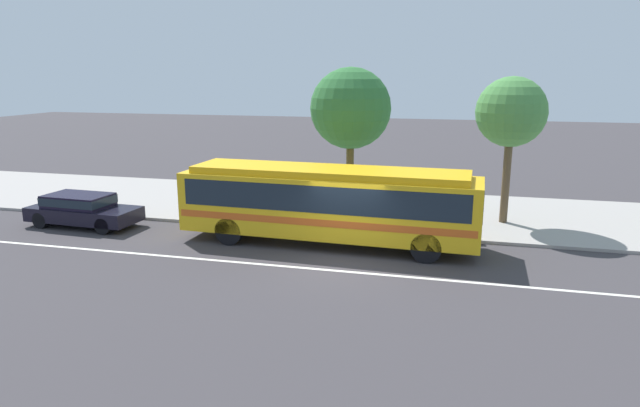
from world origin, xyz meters
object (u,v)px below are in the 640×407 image
(pedestrian_waiting_near_sign, at_px, (376,195))
(bus_stop_sign, at_px, (439,195))
(street_tree_near_stop, at_px, (351,109))
(pedestrian_walking_along_curb, at_px, (458,209))
(sedan_behind_bus, at_px, (82,208))
(street_tree_mid_block, at_px, (511,113))
(transit_bus, at_px, (329,200))
(pedestrian_standing_by_tree, at_px, (284,197))

(pedestrian_waiting_near_sign, bearing_deg, bus_stop_sign, -34.04)
(street_tree_near_stop, bearing_deg, pedestrian_walking_along_curb, -28.93)
(sedan_behind_bus, height_order, street_tree_mid_block, street_tree_mid_block)
(transit_bus, bearing_deg, pedestrian_waiting_near_sign, 71.19)
(bus_stop_sign, bearing_deg, pedestrian_walking_along_curb, 15.56)
(bus_stop_sign, relative_size, street_tree_near_stop, 0.39)
(pedestrian_waiting_near_sign, distance_m, street_tree_mid_block, 6.14)
(pedestrian_walking_along_curb, bearing_deg, street_tree_mid_block, 52.79)
(pedestrian_waiting_near_sign, bearing_deg, transit_bus, -108.81)
(street_tree_near_stop, relative_size, street_tree_mid_block, 1.06)
(transit_bus, xyz_separation_m, bus_stop_sign, (3.74, 1.70, 0.04))
(sedan_behind_bus, bearing_deg, transit_bus, 0.30)
(transit_bus, bearing_deg, street_tree_near_stop, 91.34)
(pedestrian_walking_along_curb, bearing_deg, bus_stop_sign, -164.44)
(sedan_behind_bus, distance_m, street_tree_mid_block, 17.33)
(pedestrian_standing_by_tree, height_order, bus_stop_sign, bus_stop_sign)
(transit_bus, distance_m, pedestrian_walking_along_curb, 4.89)
(pedestrian_waiting_near_sign, distance_m, pedestrian_walking_along_curb, 3.65)
(transit_bus, distance_m, bus_stop_sign, 4.11)
(transit_bus, relative_size, sedan_behind_bus, 2.34)
(transit_bus, xyz_separation_m, pedestrian_standing_by_tree, (-2.47, 2.55, -0.55))
(pedestrian_standing_by_tree, xyz_separation_m, bus_stop_sign, (6.21, -0.85, 0.59))
(pedestrian_walking_along_curb, distance_m, pedestrian_standing_by_tree, 6.98)
(pedestrian_standing_by_tree, relative_size, street_tree_mid_block, 0.28)
(sedan_behind_bus, xyz_separation_m, pedestrian_walking_along_curb, (14.58, 1.96, 0.37))
(transit_bus, bearing_deg, pedestrian_walking_along_curb, 23.03)
(pedestrian_waiting_near_sign, xyz_separation_m, street_tree_near_stop, (-1.27, 1.00, 3.39))
(pedestrian_standing_by_tree, bearing_deg, street_tree_near_stop, 38.50)
(pedestrian_walking_along_curb, relative_size, pedestrian_standing_by_tree, 1.04)
(transit_bus, xyz_separation_m, street_tree_near_stop, (-0.10, 4.44, 2.93))
(street_tree_near_stop, bearing_deg, pedestrian_standing_by_tree, -141.50)
(pedestrian_standing_by_tree, bearing_deg, bus_stop_sign, -7.83)
(sedan_behind_bus, height_order, pedestrian_waiting_near_sign, pedestrian_waiting_near_sign)
(pedestrian_waiting_near_sign, bearing_deg, pedestrian_walking_along_curb, -24.88)
(pedestrian_waiting_near_sign, bearing_deg, sedan_behind_bus, -162.80)
(pedestrian_waiting_near_sign, relative_size, bus_stop_sign, 0.73)
(pedestrian_standing_by_tree, bearing_deg, pedestrian_waiting_near_sign, 13.65)
(pedestrian_walking_along_curb, bearing_deg, transit_bus, -156.97)
(street_tree_mid_block, bearing_deg, sedan_behind_bus, -165.27)
(pedestrian_walking_along_curb, xyz_separation_m, pedestrian_standing_by_tree, (-6.95, 0.65, -0.05))
(sedan_behind_bus, bearing_deg, bus_stop_sign, 7.21)
(transit_bus, height_order, bus_stop_sign, transit_bus)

